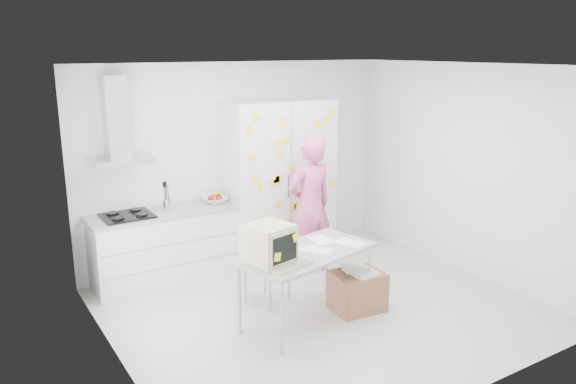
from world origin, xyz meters
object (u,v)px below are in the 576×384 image
person (310,206)px  cardboard_box (357,290)px  desk (284,249)px  chair (262,255)px

person → cardboard_box: bearing=79.9°
desk → cardboard_box: desk is taller
desk → chair: (0.16, 0.74, -0.34)m
desk → chair: size_ratio=1.64×
person → chair: size_ratio=1.83×
desk → cardboard_box: 1.17m
desk → cardboard_box: size_ratio=2.71×
desk → cardboard_box: bearing=-15.2°
person → cardboard_box: size_ratio=3.01×
person → desk: size_ratio=1.11×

